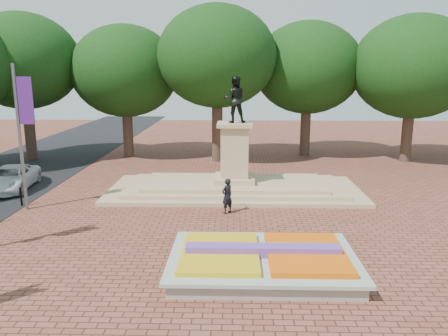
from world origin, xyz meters
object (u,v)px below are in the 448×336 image
(monument, at_px, (234,176))
(van, at_px, (10,178))
(flower_bed, at_px, (264,260))
(pedestrian, at_px, (227,196))

(monument, relative_size, van, 2.89)
(van, bearing_deg, flower_bed, -43.50)
(flower_bed, bearing_deg, monument, 95.87)
(flower_bed, relative_size, monument, 0.45)
(flower_bed, distance_m, pedestrian, 6.31)
(monument, bearing_deg, flower_bed, -84.13)
(monument, bearing_deg, pedestrian, -94.94)
(monument, height_order, van, monument)
(van, height_order, pedestrian, pedestrian)
(monument, distance_m, pedestrian, 3.87)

